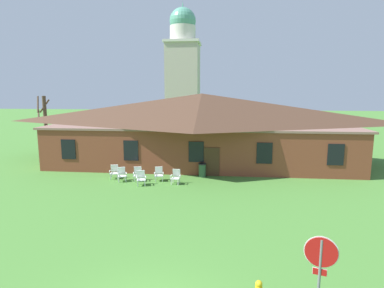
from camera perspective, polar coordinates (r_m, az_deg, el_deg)
name	(u,v)px	position (r m, az deg, el deg)	size (l,w,h in m)	color
brick_building	(202,127)	(27.56, 1.74, 3.08)	(25.16, 10.40, 5.90)	brown
dome_tower	(183,74)	(48.80, -1.64, 12.57)	(5.18, 5.18, 19.15)	#BCB29E
stop_sign	(320,266)	(8.81, 22.11, -19.69)	(0.78, 0.26, 2.61)	slate
lawn_chair_by_porch	(114,171)	(23.00, -13.84, -4.82)	(0.73, 0.78, 0.96)	silver
lawn_chair_near_door	(122,174)	(22.18, -12.58, -5.30)	(0.80, 0.84, 0.96)	white
lawn_chair_left_end	(138,173)	(22.09, -9.75, -5.27)	(0.74, 0.78, 0.96)	white
lawn_chair_middle	(141,178)	(21.02, -9.19, -6.00)	(0.75, 0.80, 0.96)	white
lawn_chair_right_end	(159,174)	(21.88, -6.01, -5.32)	(0.73, 0.77, 0.96)	white
lawn_chair_far_side	(176,176)	(21.12, -2.92, -5.82)	(0.68, 0.71, 0.96)	silver
bare_tree_beside_building	(45,122)	(35.24, -25.00, 3.68)	(1.17, 1.60, 5.65)	brown
trash_bin	(202,170)	(22.76, 1.86, -4.70)	(0.56, 0.56, 0.98)	#335638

